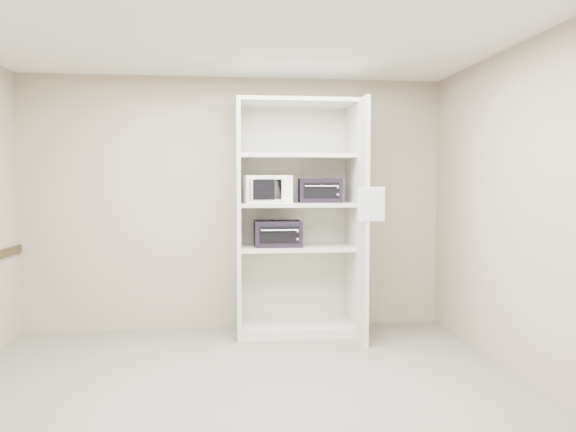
{
  "coord_description": "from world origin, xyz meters",
  "views": [
    {
      "loc": [
        -0.13,
        -4.07,
        1.56
      ],
      "look_at": [
        0.49,
        1.29,
        1.26
      ],
      "focal_mm": 35.0,
      "sensor_mm": 36.0,
      "label": 1
    }
  ],
  "objects": [
    {
      "name": "microwave",
      "position": [
        0.31,
        1.65,
        1.51
      ],
      "size": [
        0.51,
        0.42,
        0.28
      ],
      "primitive_type": "cube",
      "rotation": [
        0.0,
        0.0,
        0.14
      ],
      "color": "white",
      "rests_on": "shelving_unit"
    },
    {
      "name": "wall_back",
      "position": [
        0.0,
        2.0,
        1.35
      ],
      "size": [
        4.5,
        0.02,
        2.7
      ],
      "primitive_type": "cube",
      "color": "tan",
      "rests_on": "ground"
    },
    {
      "name": "shelving_unit",
      "position": [
        0.67,
        1.7,
        1.13
      ],
      "size": [
        1.24,
        0.92,
        2.42
      ],
      "color": "beige",
      "rests_on": "floor"
    },
    {
      "name": "wall_right",
      "position": [
        2.25,
        0.0,
        1.35
      ],
      "size": [
        0.02,
        4.0,
        2.7
      ],
      "primitive_type": "cube",
      "color": "tan",
      "rests_on": "ground"
    },
    {
      "name": "paper_sign",
      "position": [
        1.26,
        1.07,
        1.38
      ],
      "size": [
        0.25,
        0.01,
        0.32
      ],
      "primitive_type": "cube",
      "rotation": [
        0.0,
        0.0,
        -0.01
      ],
      "color": "white",
      "rests_on": "shelving_unit"
    },
    {
      "name": "toaster_oven_upper",
      "position": [
        0.88,
        1.74,
        1.5
      ],
      "size": [
        0.46,
        0.35,
        0.25
      ],
      "primitive_type": "cube",
      "rotation": [
        0.0,
        0.0,
        -0.06
      ],
      "color": "black",
      "rests_on": "shelving_unit"
    },
    {
      "name": "floor",
      "position": [
        0.0,
        0.0,
        0.0
      ],
      "size": [
        4.5,
        4.0,
        0.01
      ],
      "primitive_type": "cube",
      "color": "#6C685B",
      "rests_on": "ground"
    },
    {
      "name": "toaster_oven_lower",
      "position": [
        0.43,
        1.68,
        1.05
      ],
      "size": [
        0.48,
        0.36,
        0.27
      ],
      "primitive_type": "cube",
      "rotation": [
        0.0,
        0.0,
        -0.0
      ],
      "color": "black",
      "rests_on": "shelving_unit"
    },
    {
      "name": "ceiling",
      "position": [
        0.0,
        0.0,
        2.7
      ],
      "size": [
        4.5,
        4.0,
        0.01
      ],
      "primitive_type": "cube",
      "color": "white"
    },
    {
      "name": "wall_front",
      "position": [
        0.0,
        -2.0,
        1.35
      ],
      "size": [
        4.5,
        0.02,
        2.7
      ],
      "primitive_type": "cube",
      "color": "tan",
      "rests_on": "ground"
    }
  ]
}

